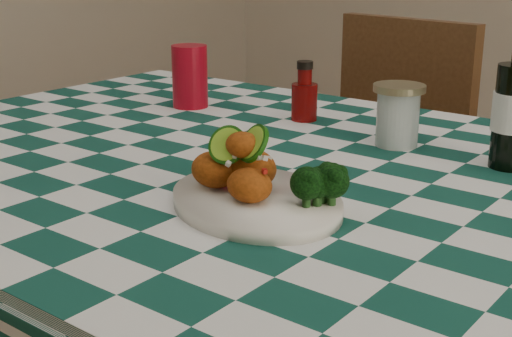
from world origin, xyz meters
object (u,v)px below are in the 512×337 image
Objects in this scene: plate at (256,201)px; fried_chicken_pile at (246,163)px; red_tumbler at (190,76)px; mason_jar at (398,115)px; wooden_chair_left at (357,199)px; ketchup_bottle at (304,91)px.

fried_chicken_pile is at bearing 180.00° from plate.
plate is at bearing -39.19° from red_tumbler.
wooden_chair_left is (-0.35, 0.49, -0.37)m from mason_jar.
wooden_chair_left is (-0.34, 0.88, -0.33)m from plate.
red_tumbler is 0.14× the size of wooden_chair_left.
mason_jar is at bearing -13.77° from ketchup_bottle.
red_tumbler is 0.50m from mason_jar.
wooden_chair_left reaches higher than plate.
mason_jar is at bearing -0.78° from red_tumbler.
ketchup_bottle reaches higher than fried_chicken_pile.
mason_jar reaches higher than fried_chicken_pile.
plate is 2.04× the size of red_tumbler.
wooden_chair_left is at bearing 104.89° from ketchup_bottle.
fried_chicken_pile is 0.14× the size of wooden_chair_left.
mason_jar is at bearing 86.83° from fried_chicken_pile.
mason_jar is (0.02, 0.39, -0.01)m from fried_chicken_pile.
fried_chicken_pile is at bearing -40.15° from red_tumbler.
wooden_chair_left is (-0.33, 0.88, -0.38)m from fried_chicken_pile.
red_tumbler is (-0.47, 0.40, 0.01)m from fried_chicken_pile.
fried_chicken_pile is 1.11× the size of ketchup_bottle.
red_tumbler reaches higher than mason_jar.
red_tumbler is at bearing 179.22° from mason_jar.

